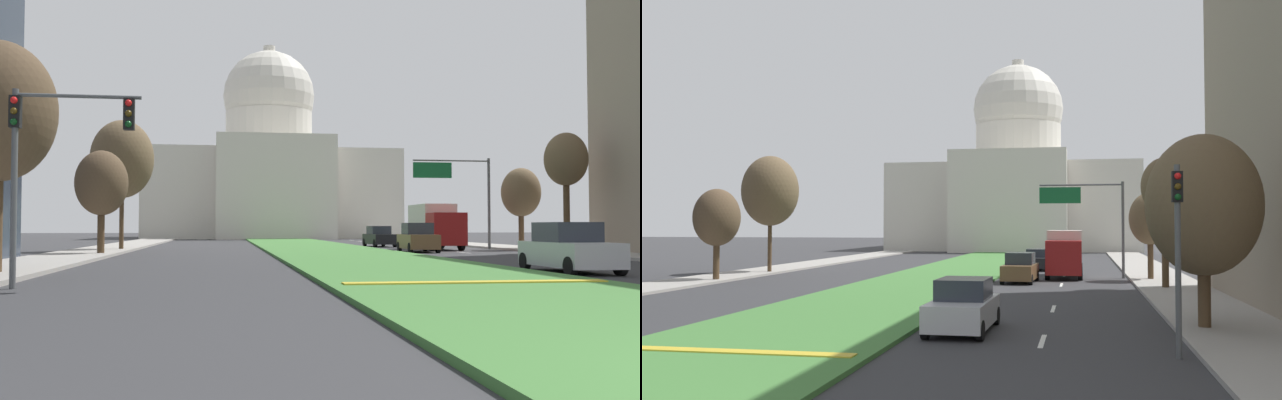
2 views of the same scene
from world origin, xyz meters
TOP-DOWN VIEW (x-y plane):
  - ground_plane at (0.00, 48.09)m, footprint 260.00×260.00m
  - grass_median at (0.00, 43.28)m, footprint 7.89×86.56m
  - median_curb_nose at (0.00, 11.78)m, footprint 7.10×0.50m
  - lane_dashes_right at (8.20, 45.46)m, footprint 0.16×59.63m
  - sidewalk_left at (-14.45, 38.47)m, footprint 4.00×86.56m
  - sidewalk_right at (14.45, 38.47)m, footprint 4.00×86.56m
  - capitol_building at (0.00, 95.39)m, footprint 34.59×29.92m
  - traffic_light_near_left at (-11.11, 13.21)m, footprint 3.34×0.35m
  - overhead_guide_sign at (10.02, 41.03)m, footprint 5.68×0.20m
  - street_tree_left_mid at (-13.35, 33.93)m, footprint 2.90×2.90m
  - street_tree_right_mid at (13.95, 33.33)m, footprint 2.58×2.58m
  - street_tree_left_far at (-13.30, 41.17)m, footprint 4.15×4.15m
  - street_tree_right_far at (13.74, 39.25)m, footprint 2.69×2.69m
  - sedan_lead_stopped at (5.48, 17.23)m, footprint 2.01×4.41m
  - sedan_midblock at (5.63, 36.66)m, footprint 2.11×4.20m
  - sedan_distant at (5.83, 48.45)m, footprint 1.98×4.28m
  - box_truck_delivery at (8.26, 41.27)m, footprint 2.40×6.40m

SIDE VIEW (x-z plane):
  - ground_plane at x=0.00m, z-range 0.00..0.00m
  - lane_dashes_right at x=8.20m, z-range 0.00..0.01m
  - grass_median at x=0.00m, z-range 0.00..0.14m
  - sidewalk_left at x=-14.45m, z-range 0.00..0.15m
  - sidewalk_right at x=14.45m, z-range 0.00..0.15m
  - median_curb_nose at x=0.00m, z-range 0.14..0.18m
  - sedan_distant at x=5.83m, z-range -0.05..1.62m
  - sedan_lead_stopped at x=5.48m, z-range -0.06..1.71m
  - sedan_midblock at x=5.63m, z-range -0.07..1.79m
  - box_truck_delivery at x=8.26m, z-range 0.08..3.28m
  - traffic_light_near_left at x=-11.11m, z-range 1.20..6.40m
  - street_tree_right_far at x=13.74m, z-range 1.11..6.79m
  - street_tree_left_mid at x=-13.35m, z-range 1.08..6.95m
  - overhead_guide_sign at x=10.02m, z-range 1.40..7.90m
  - street_tree_right_mid at x=13.95m, z-range 1.94..9.26m
  - street_tree_left_far at x=-13.30m, z-range 1.74..10.44m
  - capitol_building at x=0.00m, z-range -5.11..23.64m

